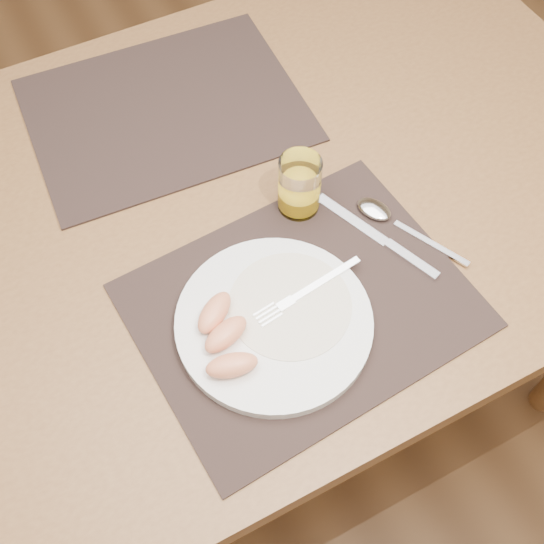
{
  "coord_description": "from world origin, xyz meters",
  "views": [
    {
      "loc": [
        -0.25,
        -0.61,
        1.59
      ],
      "look_at": [
        -0.02,
        -0.16,
        0.77
      ],
      "focal_mm": 45.0,
      "sensor_mm": 36.0,
      "label": 1
    }
  ],
  "objects": [
    {
      "name": "table",
      "position": [
        0.0,
        0.0,
        0.67
      ],
      "size": [
        1.4,
        0.9,
        0.75
      ],
      "color": "brown",
      "rests_on": "ground"
    },
    {
      "name": "ground",
      "position": [
        0.0,
        0.0,
        0.0
      ],
      "size": [
        5.0,
        5.0,
        0.0
      ],
      "primitive_type": "plane",
      "color": "brown",
      "rests_on": "ground"
    },
    {
      "name": "placemat_near",
      "position": [
        -0.0,
        -0.22,
        0.75
      ],
      "size": [
        0.47,
        0.38,
        0.0
      ],
      "primitive_type": "cube",
      "rotation": [
        0.0,
        0.0,
        0.07
      ],
      "color": "#2C1F1C",
      "rests_on": "table"
    },
    {
      "name": "grapefruit_wedges",
      "position": [
        -0.12,
        -0.23,
        0.78
      ],
      "size": [
        0.09,
        0.14,
        0.03
      ],
      "color": "#EB8F60",
      "rests_on": "plate"
    },
    {
      "name": "plate_dressing",
      "position": [
        -0.02,
        -0.22,
        0.77
      ],
      "size": [
        0.17,
        0.17,
        0.0
      ],
      "color": "white",
      "rests_on": "plate"
    },
    {
      "name": "placemat_far",
      "position": [
        -0.02,
        0.22,
        0.75
      ],
      "size": [
        0.47,
        0.38,
        0.0
      ],
      "primitive_type": "cube",
      "rotation": [
        0.0,
        0.0,
        -0.06
      ],
      "color": "#2C1F1C",
      "rests_on": "table"
    },
    {
      "name": "fork",
      "position": [
        -0.0,
        -0.21,
        0.77
      ],
      "size": [
        0.18,
        0.04,
        0.0
      ],
      "color": "silver",
      "rests_on": "plate"
    },
    {
      "name": "knife",
      "position": [
        0.16,
        -0.19,
        0.76
      ],
      "size": [
        0.09,
        0.21,
        0.01
      ],
      "color": "silver",
      "rests_on": "placemat_near"
    },
    {
      "name": "plate",
      "position": [
        -0.05,
        -0.23,
        0.76
      ],
      "size": [
        0.27,
        0.27,
        0.02
      ],
      "primitive_type": "cylinder",
      "color": "white",
      "rests_on": "placemat_near"
    },
    {
      "name": "juice_glass",
      "position": [
        0.08,
        -0.06,
        0.8
      ],
      "size": [
        0.06,
        0.06,
        0.1
      ],
      "color": "white",
      "rests_on": "placemat_near"
    },
    {
      "name": "spoon",
      "position": [
        0.18,
        -0.14,
        0.76
      ],
      "size": [
        0.1,
        0.18,
        0.01
      ],
      "color": "silver",
      "rests_on": "placemat_near"
    }
  ]
}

